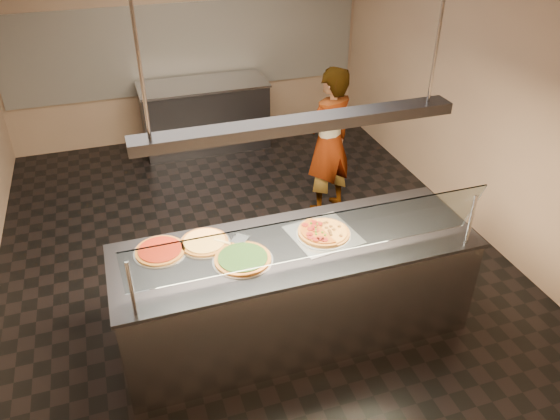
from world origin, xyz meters
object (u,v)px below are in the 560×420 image
object	(u,v)px
half_pizza_pepperoni	(312,233)
pizza_spinach	(243,258)
heat_lamp_housing	(299,124)
perforated_tray	(323,234)
sneeze_guard	(314,238)
pizza_spatula	(229,240)
half_pizza_sausage	(335,229)
serving_counter	(296,290)
pizza_cheese	(204,242)
pizza_tomato	(160,250)
worker	(329,143)
prep_table	(205,115)

from	to	relation	value
half_pizza_pepperoni	pizza_spinach	size ratio (longest dim) A/B	0.96
heat_lamp_housing	perforated_tray	bearing A→B (deg)	13.91
sneeze_guard	pizza_spatula	world-z (taller)	sneeze_guard
half_pizza_sausage	heat_lamp_housing	distance (m)	1.05
perforated_tray	heat_lamp_housing	size ratio (longest dim) A/B	0.25
serving_counter	pizza_cheese	xyz separation A→B (m)	(-0.68, 0.24, 0.48)
serving_counter	pizza_tomato	size ratio (longest dim) A/B	7.04
worker	prep_table	bearing A→B (deg)	-86.27
heat_lamp_housing	worker	bearing A→B (deg)	60.17
serving_counter	sneeze_guard	size ratio (longest dim) A/B	1.09
serving_counter	perforated_tray	world-z (taller)	perforated_tray
sneeze_guard	half_pizza_pepperoni	world-z (taller)	sneeze_guard
pizza_tomato	heat_lamp_housing	world-z (taller)	heat_lamp_housing
pizza_spinach	perforated_tray	bearing A→B (deg)	9.68
perforated_tray	half_pizza_sausage	distance (m)	0.10
sneeze_guard	perforated_tray	size ratio (longest dim) A/B	4.63
pizza_tomato	heat_lamp_housing	size ratio (longest dim) A/B	0.18
half_pizza_pepperoni	half_pizza_sausage	bearing A→B (deg)	0.18
pizza_spinach	pizza_spatula	bearing A→B (deg)	99.84
serving_counter	prep_table	size ratio (longest dim) A/B	1.66
serving_counter	pizza_spatula	xyz separation A→B (m)	(-0.49, 0.18, 0.49)
half_pizza_pepperoni	pizza_spatula	xyz separation A→B (m)	(-0.65, 0.12, -0.01)
pizza_cheese	half_pizza_pepperoni	bearing A→B (deg)	-12.22
serving_counter	prep_table	distance (m)	3.87
half_pizza_sausage	perforated_tray	bearing A→B (deg)	-179.71
perforated_tray	worker	xyz separation A→B (m)	(0.77, 1.71, -0.08)
half_pizza_sausage	prep_table	distance (m)	3.85
pizza_tomato	half_pizza_pepperoni	bearing A→B (deg)	-8.58
half_pizza_sausage	heat_lamp_housing	xyz separation A→B (m)	(-0.35, -0.06, 0.99)
pizza_tomato	pizza_spatula	bearing A→B (deg)	-6.14
sneeze_guard	pizza_spatula	bearing A→B (deg)	133.21
pizza_spatula	heat_lamp_housing	world-z (taller)	heat_lamp_housing
half_pizza_sausage	pizza_spatula	size ratio (longest dim) A/B	1.53
half_pizza_sausage	pizza_tomato	bearing A→B (deg)	172.66
perforated_tray	pizza_cheese	distance (m)	0.95
sneeze_guard	half_pizza_sausage	bearing A→B (deg)	49.18
serving_counter	sneeze_guard	world-z (taller)	sneeze_guard
pizza_spatula	heat_lamp_housing	bearing A→B (deg)	-20.31
serving_counter	half_pizza_pepperoni	bearing A→B (deg)	22.24
pizza_spinach	pizza_spatula	distance (m)	0.24
serving_counter	worker	size ratio (longest dim) A/B	1.69
pizza_tomato	worker	world-z (taller)	worker
pizza_cheese	pizza_spinach	bearing A→B (deg)	-52.60
perforated_tray	pizza_spinach	world-z (taller)	pizza_spinach
prep_table	worker	size ratio (longest dim) A/B	1.02
half_pizza_pepperoni	prep_table	size ratio (longest dim) A/B	0.25
half_pizza_pepperoni	prep_table	bearing A→B (deg)	91.80
half_pizza_pepperoni	heat_lamp_housing	size ratio (longest dim) A/B	0.19
sneeze_guard	half_pizza_pepperoni	distance (m)	0.51
pizza_spinach	worker	size ratio (longest dim) A/B	0.27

